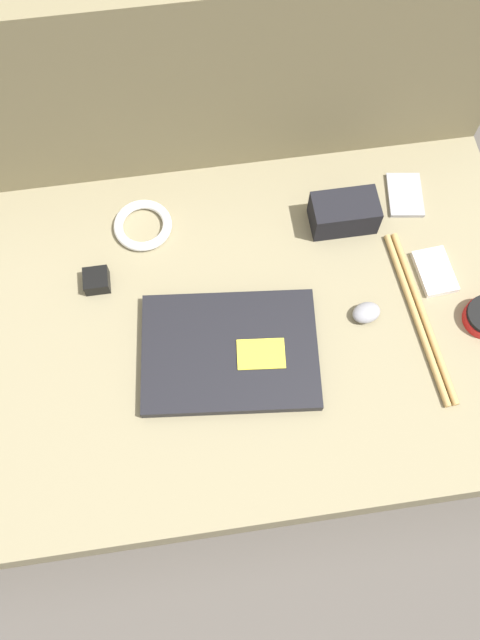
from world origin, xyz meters
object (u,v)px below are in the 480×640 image
computer_mouse (366,313)px  phone_silver (435,272)px  laptop (230,352)px  charger_brick (97,281)px  camera_pouch (344,213)px  phone_black (405,195)px

computer_mouse → phone_silver: (0.16, 0.07, -0.01)m
laptop → phone_silver: 0.45m
laptop → charger_brick: (-0.24, 0.19, 0.00)m
camera_pouch → charger_brick: (-0.51, -0.07, -0.02)m
phone_black → laptop: bearing=-136.2°
laptop → phone_silver: (0.43, 0.11, -0.00)m
laptop → phone_black: laptop is taller
laptop → computer_mouse: bearing=14.4°
laptop → charger_brick: size_ratio=7.22×
phone_black → camera_pouch: size_ratio=0.86×
computer_mouse → phone_silver: bearing=12.2°
phone_black → camera_pouch: 0.16m
phone_silver → camera_pouch: (-0.16, 0.14, 0.03)m
camera_pouch → computer_mouse: bearing=-89.5°
laptop → charger_brick: charger_brick is taller
phone_silver → charger_brick: (-0.68, 0.07, 0.01)m
camera_pouch → charger_brick: 0.52m
phone_black → camera_pouch: (-0.15, -0.04, 0.03)m
computer_mouse → phone_black: computer_mouse is taller
laptop → phone_silver: size_ratio=3.36×
phone_silver → charger_brick: charger_brick is taller
laptop → charger_brick: 0.31m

